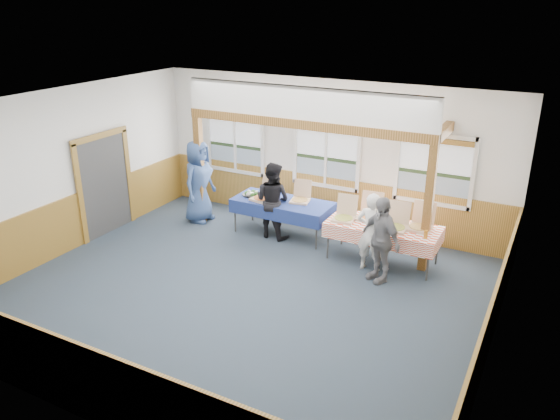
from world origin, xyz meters
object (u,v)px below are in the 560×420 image
object	(u,v)px
table_right	(383,227)
person_grey	(381,239)
woman_black	(273,200)
table_left	(282,203)
man_blue	(199,181)
woman_white	(371,232)

from	to	relation	value
table_right	person_grey	xyz separation A→B (m)	(0.18, -0.73, 0.08)
woman_black	person_grey	size ratio (longest dim) A/B	1.03
table_left	woman_black	distance (m)	0.26
table_left	man_blue	xyz separation A→B (m)	(-2.01, -0.18, 0.22)
table_left	woman_white	size ratio (longest dim) A/B	1.50
man_blue	woman_black	bearing A→B (deg)	-91.18
table_left	woman_white	xyz separation A→B (m)	(2.19, -0.69, 0.05)
woman_black	man_blue	size ratio (longest dim) A/B	0.87
table_left	woman_white	distance (m)	2.30
table_right	person_grey	world-z (taller)	person_grey
woman_black	person_grey	distance (m)	2.71
man_blue	person_grey	world-z (taller)	man_blue
table_left	person_grey	xyz separation A→B (m)	(2.46, -0.99, 0.08)
table_right	woman_white	distance (m)	0.44
woman_white	person_grey	xyz separation A→B (m)	(0.27, -0.30, 0.04)
table_right	woman_black	bearing A→B (deg)	-159.70
table_left	table_right	size ratio (longest dim) A/B	0.98
table_right	man_blue	size ratio (longest dim) A/B	1.23
table_left	person_grey	size ratio (longest dim) A/B	1.43
woman_black	woman_white	bearing A→B (deg)	173.83
woman_white	woman_black	distance (m)	2.37
woman_black	man_blue	world-z (taller)	man_blue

